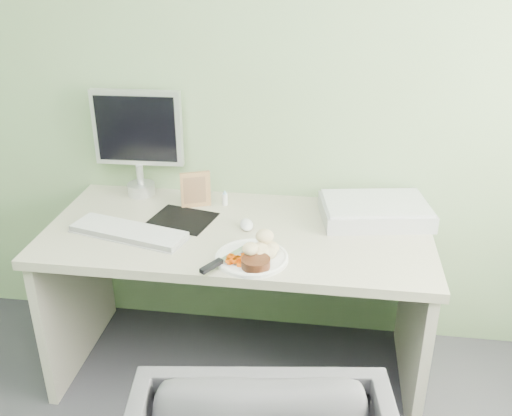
# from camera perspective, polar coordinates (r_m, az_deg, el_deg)

# --- Properties ---
(wall_back) EXTENTS (3.50, 0.00, 3.50)m
(wall_back) POSITION_cam_1_polar(r_m,az_deg,el_deg) (2.53, -0.58, 14.43)
(wall_back) COLOR #7DA171
(wall_back) RESTS_ON floor
(desk) EXTENTS (1.60, 0.75, 0.73)m
(desk) POSITION_cam_1_polar(r_m,az_deg,el_deg) (2.47, -1.80, -5.93)
(desk) COLOR #ACA590
(desk) RESTS_ON floor
(plate) EXTENTS (0.28, 0.28, 0.01)m
(plate) POSITION_cam_1_polar(r_m,az_deg,el_deg) (2.16, -0.43, -5.02)
(plate) COLOR white
(plate) RESTS_ON desk
(steak) EXTENTS (0.14, 0.14, 0.03)m
(steak) POSITION_cam_1_polar(r_m,az_deg,el_deg) (2.08, -0.03, -5.50)
(steak) COLOR black
(steak) RESTS_ON plate
(potato_pile) EXTENTS (0.16, 0.14, 0.07)m
(potato_pile) POSITION_cam_1_polar(r_m,az_deg,el_deg) (2.13, 0.53, -4.06)
(potato_pile) COLOR #A2804F
(potato_pile) RESTS_ON plate
(carrot_heap) EXTENTS (0.07, 0.06, 0.04)m
(carrot_heap) POSITION_cam_1_polar(r_m,az_deg,el_deg) (2.10, -2.03, -5.01)
(carrot_heap) COLOR #E85104
(carrot_heap) RESTS_ON plate
(steak_knife) EXTENTS (0.16, 0.24, 0.02)m
(steak_knife) POSITION_cam_1_polar(r_m,az_deg,el_deg) (2.10, -3.68, -5.38)
(steak_knife) COLOR silver
(steak_knife) RESTS_ON plate
(mousepad) EXTENTS (0.30, 0.28, 0.00)m
(mousepad) POSITION_cam_1_polar(r_m,az_deg,el_deg) (2.48, -7.43, -1.15)
(mousepad) COLOR black
(mousepad) RESTS_ON desk
(keyboard) EXTENTS (0.50, 0.26, 0.02)m
(keyboard) POSITION_cam_1_polar(r_m,az_deg,el_deg) (2.38, -12.63, -2.29)
(keyboard) COLOR white
(keyboard) RESTS_ON desk
(computer_mouse) EXTENTS (0.08, 0.11, 0.03)m
(computer_mouse) POSITION_cam_1_polar(r_m,az_deg,el_deg) (2.38, -0.95, -1.68)
(computer_mouse) COLOR white
(computer_mouse) RESTS_ON desk
(photo_frame) EXTENTS (0.13, 0.06, 0.17)m
(photo_frame) POSITION_cam_1_polar(r_m,az_deg,el_deg) (2.56, -6.06, 1.85)
(photo_frame) COLOR #9C7348
(photo_frame) RESTS_ON desk
(eyedrop_bottle) EXTENTS (0.03, 0.03, 0.07)m
(eyedrop_bottle) POSITION_cam_1_polar(r_m,az_deg,el_deg) (2.59, -3.13, 0.99)
(eyedrop_bottle) COLOR white
(eyedrop_bottle) RESTS_ON desk
(scanner) EXTENTS (0.50, 0.38, 0.07)m
(scanner) POSITION_cam_1_polar(r_m,az_deg,el_deg) (2.50, 11.81, -0.35)
(scanner) COLOR #A9AAB0
(scanner) RESTS_ON desk
(monitor) EXTENTS (0.41, 0.13, 0.49)m
(monitor) POSITION_cam_1_polar(r_m,az_deg,el_deg) (2.68, -11.73, 6.97)
(monitor) COLOR silver
(monitor) RESTS_ON desk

